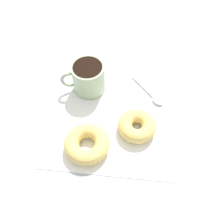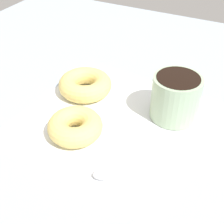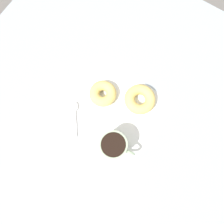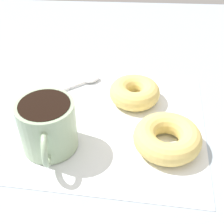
% 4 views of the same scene
% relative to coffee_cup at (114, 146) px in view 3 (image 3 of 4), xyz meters
% --- Properties ---
extents(ground_plane, '(1.20, 1.20, 0.02)m').
position_rel_coffee_cup_xyz_m(ground_plane, '(-0.08, 0.11, -0.06)').
color(ground_plane, '#99A8B7').
extents(napkin, '(0.36, 0.36, 0.00)m').
position_rel_coffee_cup_xyz_m(napkin, '(-0.07, 0.10, -0.05)').
color(napkin, white).
rests_on(napkin, ground_plane).
extents(coffee_cup, '(0.13, 0.09, 0.09)m').
position_rel_coffee_cup_xyz_m(coffee_cup, '(0.00, 0.00, 0.00)').
color(coffee_cup, '#9EB793').
rests_on(coffee_cup, napkin).
extents(donut_near_cup, '(0.10, 0.10, 0.04)m').
position_rel_coffee_cup_xyz_m(donut_near_cup, '(-0.14, 0.14, -0.03)').
color(donut_near_cup, '#E5C66B').
rests_on(donut_near_cup, napkin).
extents(donut_far, '(0.11, 0.11, 0.04)m').
position_rel_coffee_cup_xyz_m(donut_far, '(-0.01, 0.19, -0.03)').
color(donut_far, '#E5C66B').
rests_on(donut_far, napkin).
extents(spoon, '(0.09, 0.11, 0.01)m').
position_rel_coffee_cup_xyz_m(spoon, '(-0.19, 0.03, -0.04)').
color(spoon, silver).
rests_on(spoon, napkin).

